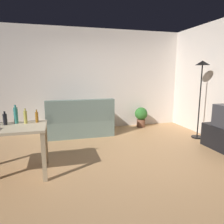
% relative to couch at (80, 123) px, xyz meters
% --- Properties ---
extents(ground_plane, '(5.20, 4.40, 0.02)m').
position_rel_couch_xyz_m(ground_plane, '(0.44, -1.59, -0.32)').
color(ground_plane, tan).
extents(wall_rear, '(5.20, 0.10, 2.70)m').
position_rel_couch_xyz_m(wall_rear, '(0.44, 0.61, 1.04)').
color(wall_rear, silver).
rests_on(wall_rear, ground_plane).
extents(couch, '(1.60, 0.84, 0.92)m').
position_rel_couch_xyz_m(couch, '(0.00, 0.00, 0.00)').
color(couch, slate).
rests_on(couch, ground_plane).
extents(torchiere_lamp, '(0.32, 0.32, 1.81)m').
position_rel_couch_xyz_m(torchiere_lamp, '(2.69, -1.00, 1.10)').
color(torchiere_lamp, black).
rests_on(torchiere_lamp, ground_plane).
extents(desk, '(1.20, 0.71, 0.76)m').
position_rel_couch_xyz_m(desk, '(-1.32, -1.88, 0.34)').
color(desk, '#C6B28E').
rests_on(desk, ground_plane).
extents(potted_plant, '(0.36, 0.36, 0.57)m').
position_rel_couch_xyz_m(potted_plant, '(1.79, 0.31, 0.02)').
color(potted_plant, brown).
rests_on(potted_plant, ground_plane).
extents(bottle_dark, '(0.06, 0.06, 0.21)m').
position_rel_couch_xyz_m(bottle_dark, '(-1.31, -1.74, 0.54)').
color(bottle_dark, black).
rests_on(bottle_dark, desk).
extents(bottle_tall, '(0.06, 0.06, 0.29)m').
position_rel_couch_xyz_m(bottle_tall, '(-1.17, -1.68, 0.58)').
color(bottle_tall, teal).
rests_on(bottle_tall, desk).
extents(bottle_squat, '(0.05, 0.05, 0.23)m').
position_rel_couch_xyz_m(bottle_squat, '(-1.03, -1.72, 0.55)').
color(bottle_squat, '#BCB24C').
rests_on(bottle_squat, desk).
extents(bottle_amber, '(0.05, 0.05, 0.20)m').
position_rel_couch_xyz_m(bottle_amber, '(-0.86, -1.69, 0.54)').
color(bottle_amber, '#9E6019').
rests_on(bottle_amber, desk).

